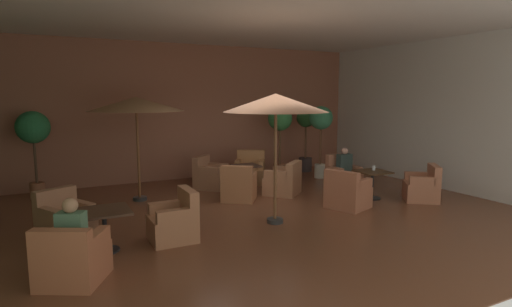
% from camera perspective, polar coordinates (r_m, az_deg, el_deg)
% --- Properties ---
extents(ground_plane, '(10.74, 9.00, 0.02)m').
position_cam_1_polar(ground_plane, '(8.69, 1.37, -8.46)').
color(ground_plane, brown).
extents(wall_back_brick, '(10.74, 0.08, 3.93)m').
position_cam_1_polar(wall_back_brick, '(12.44, -8.49, 5.68)').
color(wall_back_brick, '#9C6048').
rests_on(wall_back_brick, ground_plane).
extents(wall_right_plain, '(0.08, 9.00, 3.93)m').
position_cam_1_polar(wall_right_plain, '(11.85, 24.78, 4.91)').
color(wall_right_plain, silver).
rests_on(wall_right_plain, ground_plane).
extents(ceiling_slab, '(10.74, 9.00, 0.06)m').
position_cam_1_polar(ceiling_slab, '(8.46, 1.46, 18.23)').
color(ceiling_slab, silver).
rests_on(ceiling_slab, wall_back_brick).
extents(cafe_table_front_left, '(0.77, 0.77, 0.67)m').
position_cam_1_polar(cafe_table_front_left, '(10.25, 15.75, -3.26)').
color(cafe_table_front_left, black).
rests_on(cafe_table_front_left, ground_plane).
extents(armchair_front_left_north, '(0.98, 1.01, 0.86)m').
position_cam_1_polar(armchair_front_left_north, '(9.31, 12.46, -5.42)').
color(armchair_front_left_north, '#B2694A').
rests_on(armchair_front_left_north, ground_plane).
extents(armchair_front_left_east, '(1.02, 1.02, 0.85)m').
position_cam_1_polar(armchair_front_left_east, '(10.47, 21.99, -4.37)').
color(armchair_front_left_east, '#B26C4C').
rests_on(armchair_front_left_east, ground_plane).
extents(armchair_front_left_south, '(0.74, 0.74, 0.90)m').
position_cam_1_polar(armchair_front_left_south, '(11.17, 11.88, -3.16)').
color(armchair_front_left_south, '#B26F4F').
rests_on(armchair_front_left_south, ground_plane).
extents(cafe_table_front_right, '(0.78, 0.78, 0.67)m').
position_cam_1_polar(cafe_table_front_right, '(7.01, -20.18, -8.54)').
color(cafe_table_front_right, black).
rests_on(cafe_table_front_right, ground_plane).
extents(armchair_front_right_north, '(1.04, 1.05, 0.81)m').
position_cam_1_polar(armchair_front_right_north, '(6.10, -24.01, -13.22)').
color(armchair_front_right_north, '#B46643').
rests_on(armchair_front_right_north, ground_plane).
extents(armchair_front_right_east, '(0.75, 0.73, 0.87)m').
position_cam_1_polar(armchair_front_right_east, '(7.26, -11.14, -9.24)').
color(armchair_front_right_east, '#AB6D48').
rests_on(armchair_front_right_east, ground_plane).
extents(armchair_front_right_south, '(1.01, 1.03, 0.84)m').
position_cam_1_polar(armchair_front_right_south, '(7.98, -24.88, -8.37)').
color(armchair_front_right_south, '#A76F4F').
rests_on(armchair_front_right_south, ground_plane).
extents(cafe_table_mid_center, '(0.65, 0.65, 0.67)m').
position_cam_1_polar(cafe_table_mid_center, '(10.69, -1.35, -2.62)').
color(cafe_table_mid_center, black).
rests_on(cafe_table_mid_center, ground_plane).
extents(armchair_mid_center_north, '(1.13, 1.12, 0.83)m').
position_cam_1_polar(armchair_mid_center_north, '(10.37, 3.85, -3.93)').
color(armchair_mid_center_north, '#A66F4C').
rests_on(armchair_mid_center_north, ground_plane).
extents(armchair_mid_center_east, '(1.09, 1.09, 0.90)m').
position_cam_1_polar(armchair_mid_center_east, '(11.72, -0.81, -2.44)').
color(armchair_mid_center_east, '#B17645').
rests_on(armchair_mid_center_east, ground_plane).
extents(armchair_mid_center_south, '(1.07, 1.07, 0.84)m').
position_cam_1_polar(armchair_mid_center_south, '(11.09, -6.33, -3.15)').
color(armchair_mid_center_south, '#A86F4E').
rests_on(armchair_mid_center_south, ground_plane).
extents(armchair_mid_center_west, '(1.03, 1.04, 0.87)m').
position_cam_1_polar(armchair_mid_center_west, '(9.74, -2.38, -4.64)').
color(armchair_mid_center_west, '#B36F46').
rests_on(armchair_mid_center_west, ground_plane).
extents(patio_umbrella_tall_red, '(1.99, 1.99, 2.49)m').
position_cam_1_polar(patio_umbrella_tall_red, '(7.79, 2.73, 6.85)').
color(patio_umbrella_tall_red, '#2D2D2D').
rests_on(patio_umbrella_tall_red, ground_plane).
extents(patio_umbrella_center_beige, '(2.18, 2.18, 2.42)m').
position_cam_1_polar(patio_umbrella_center_beige, '(9.89, -16.19, 6.47)').
color(patio_umbrella_center_beige, '#2D2D2D').
rests_on(patio_umbrella_center_beige, ground_plane).
extents(potted_tree_left_corner, '(0.69, 0.69, 2.14)m').
position_cam_1_polar(potted_tree_left_corner, '(12.38, 8.94, 3.99)').
color(potted_tree_left_corner, silver).
rests_on(potted_tree_left_corner, ground_plane).
extents(potted_tree_mid_left, '(0.72, 0.72, 2.13)m').
position_cam_1_polar(potted_tree_mid_left, '(12.37, 3.33, 3.65)').
color(potted_tree_mid_left, '#A16040').
rests_on(potted_tree_mid_left, ground_plane).
extents(potted_tree_mid_right, '(0.60, 0.60, 2.04)m').
position_cam_1_polar(potted_tree_mid_right, '(13.43, 6.88, 3.16)').
color(potted_tree_mid_right, '#352C2C').
rests_on(potted_tree_mid_right, ground_plane).
extents(potted_tree_right_corner, '(0.76, 0.76, 2.09)m').
position_cam_1_polar(potted_tree_right_corner, '(11.07, -28.35, 2.48)').
color(potted_tree_right_corner, '#A16040').
rests_on(potted_tree_right_corner, ground_plane).
extents(patron_blue_shirt, '(0.39, 0.22, 0.67)m').
position_cam_1_polar(patron_blue_shirt, '(11.06, 12.08, -1.17)').
color(patron_blue_shirt, '#2E3F3C').
rests_on(patron_blue_shirt, ground_plane).
extents(patron_by_window, '(0.41, 0.35, 0.69)m').
position_cam_1_polar(patron_by_window, '(5.99, -24.11, -9.12)').
color(patron_by_window, '#4E7556').
rests_on(patron_by_window, ground_plane).
extents(iced_drink_cup, '(0.08, 0.08, 0.11)m').
position_cam_1_polar(iced_drink_cup, '(10.33, 15.92, -1.93)').
color(iced_drink_cup, white).
rests_on(iced_drink_cup, cafe_table_front_left).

